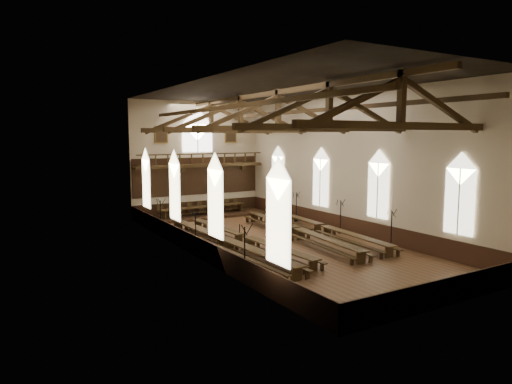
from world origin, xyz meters
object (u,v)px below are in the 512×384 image
Objects in this scene: refectory_row_c at (297,230)px; candelabrum_right_mid at (340,223)px; candelabrum_right_far at (296,212)px; dais at (204,216)px; candelabrum_left_near at (245,262)px; high_table at (204,207)px; refectory_row_b at (244,238)px; candelabrum_left_far at (161,222)px; refectory_row_a at (225,241)px; candelabrum_left_mid at (196,239)px; candelabrum_right_near at (391,235)px; refectory_row_d at (323,227)px.

candelabrum_right_mid is at bearing -2.59° from refectory_row_c.
dais is at bearing 134.85° from candelabrum_right_far.
candelabrum_left_near is at bearing -107.66° from dais.
high_table is 17.75m from candelabrum_left_near.
refectory_row_b is 5.62× the size of candelabrum_left_far.
refectory_row_b is 9.53m from candelabrum_right_far.
candelabrum_left_mid is (-1.61, 0.67, 0.20)m from refectory_row_a.
candelabrum_right_mid reaches higher than high_table.
candelabrum_right_near is at bearing 4.75° from candelabrum_left_near.
refectory_row_b is at bearing -64.09° from candelabrum_left_far.
candelabrum_right_near reaches higher than refectory_row_a.
candelabrum_right_mid is 5.44m from candelabrum_right_far.
candelabrum_left_far is at bearing 133.93° from candelabrum_right_near.
dais is 4.63× the size of candelabrum_right_mid.
candelabrum_right_far is (5.72, -5.75, -0.10)m from high_table.
high_table reaches higher than refectory_row_c.
candelabrum_left_near is at bearing -90.00° from candelabrum_left_far.
candelabrum_left_mid is at bearing 178.31° from candelabrum_right_mid.
candelabrum_left_mid is (-7.42, 0.16, 0.22)m from refectory_row_c.
refectory_row_d is 5.29× the size of candelabrum_left_near.
candelabrum_left_far is at bearing 90.00° from candelabrum_left_mid.
candelabrum_left_far is (0.00, 6.40, -0.02)m from candelabrum_left_mid.
refectory_row_d is at bearing 0.98° from refectory_row_b.
candelabrum_left_mid reaches higher than refectory_row_a.
candelabrum_left_near reaches higher than refectory_row_a.
candelabrum_left_mid is (-5.38, -10.86, 0.68)m from dais.
candelabrum_left_near is at bearing -107.66° from high_table.
candelabrum_right_mid is (7.88, -0.09, 0.23)m from refectory_row_b.
refectory_row_a is at bearing 73.36° from candelabrum_left_near.
refectory_row_a is 5.81× the size of candelabrum_left_mid.
candelabrum_left_near is at bearing -148.46° from refectory_row_d.
refectory_row_a is 1.86× the size of high_table.
candelabrum_left_near reaches higher than refectory_row_b.
refectory_row_d is 1.48m from candelabrum_right_mid.
candelabrum_left_mid is (-3.22, 0.24, 0.26)m from refectory_row_b.
dais is at bearing 117.07° from candelabrum_right_mid.
refectory_row_b is 7.88m from candelabrum_right_mid.
refectory_row_d is 1.79× the size of high_table.
refectory_row_d is at bearing -105.51° from candelabrum_right_far.
refectory_row_c is 1.82× the size of high_table.
candelabrum_left_near reaches higher than refectory_row_d.
refectory_row_b is 11.31m from dais.
high_table reaches higher than refectory_row_a.
candelabrum_left_mid is at bearing -116.37° from dais.
dais is at bearing 78.99° from refectory_row_b.
candelabrum_left_near is at bearing -134.84° from candelabrum_right_far.
candelabrum_left_far is at bearing 138.51° from refectory_row_c.
refectory_row_d is 5.85× the size of candelabrum_right_mid.
refectory_row_b is 5.72× the size of candelabrum_right_mid.
candelabrum_right_far reaches higher than refectory_row_d.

